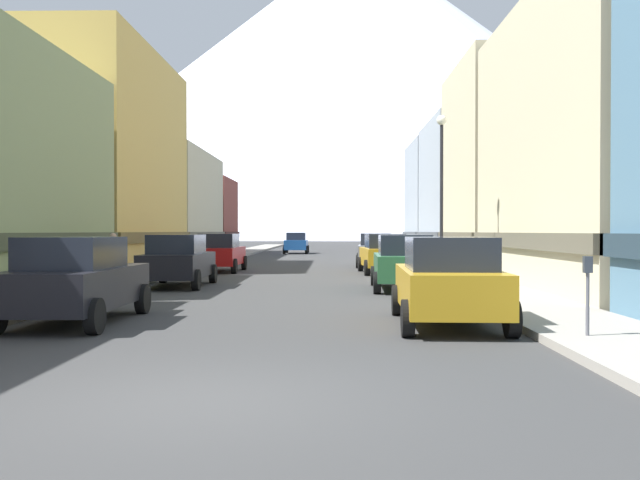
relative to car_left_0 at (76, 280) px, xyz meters
name	(u,v)px	position (x,y,z in m)	size (l,w,h in m)	color
ground_plane	(200,401)	(3.80, -6.51, -0.90)	(400.00, 400.00, 0.00)	#343434
sidewalk_left	(207,261)	(-2.45, 28.49, -0.82)	(2.50, 100.00, 0.15)	gray
sidewalk_right	(410,261)	(10.05, 28.49, -0.82)	(2.50, 100.00, 0.15)	gray
storefront_left_2	(75,164)	(-8.03, 21.67, 4.46)	(8.97, 13.98, 11.08)	#D8B259
storefront_left_3	(148,207)	(-8.03, 35.89, 2.75)	(8.96, 13.95, 7.58)	beige
storefront_left_4	(190,217)	(-7.37, 47.67, 2.25)	(7.64, 8.56, 6.54)	brown
storefront_right_1	(634,149)	(14.88, 8.17, 3.61)	(7.46, 13.21, 9.34)	beige
storefront_right_2	(542,171)	(15.49, 19.91, 3.91)	(8.67, 9.19, 9.96)	beige
storefront_right_3	(501,194)	(15.86, 29.74, 3.34)	(9.43, 9.88, 8.78)	#99A5B2
storefront_right_4	(470,202)	(15.84, 39.66, 3.28)	(9.38, 9.13, 8.67)	#99A5B2
car_left_0	(76,280)	(0.00, 0.00, 0.00)	(2.08, 4.41, 1.78)	black
car_left_1	(178,260)	(0.00, 9.49, 0.00)	(2.09, 4.41, 1.78)	black
car_left_2	(220,252)	(0.00, 18.31, 0.00)	(2.09, 4.42, 1.78)	#9E1111
car_right_0	(448,281)	(7.60, -0.23, 0.00)	(2.19, 4.46, 1.78)	#B28419
car_right_1	(404,262)	(7.60, 8.37, 0.00)	(2.19, 4.46, 1.78)	#265933
car_right_2	(384,253)	(7.60, 17.10, 0.00)	(2.24, 4.48, 1.78)	#B28419
car_right_3	(376,250)	(7.60, 23.25, 0.00)	(2.25, 4.49, 1.78)	slate
car_driving_0	(296,243)	(2.20, 45.16, 0.00)	(2.06, 4.40, 1.78)	#19478C
parking_meter_near	(588,284)	(9.55, -2.51, 0.11)	(0.14, 0.10, 1.33)	#595960
potted_plant_1	(33,273)	(-3.20, 5.37, -0.20)	(0.75, 0.75, 1.02)	gray
potted_plant_2	(479,266)	(10.80, 12.16, -0.33)	(0.51, 0.51, 0.87)	#4C4C51
pedestrian_0	(113,259)	(-2.45, 10.20, 0.03)	(0.36, 0.36, 1.68)	brown
streetlamp_right	(442,172)	(9.15, 10.58, 3.09)	(0.36, 0.36, 5.86)	black
mountain_backdrop	(358,87)	(14.96, 253.49, 56.18)	(271.16, 271.16, 114.16)	silver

